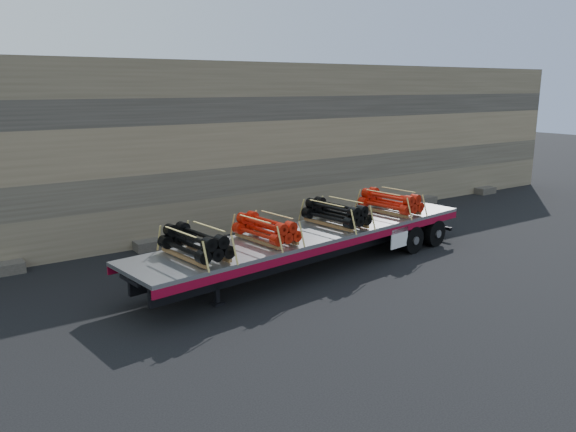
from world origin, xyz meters
name	(u,v)px	position (x,y,z in m)	size (l,w,h in m)	color
ground	(286,268)	(0.00, 0.00, 0.00)	(120.00, 120.00, 0.00)	black
rock_wall	(199,148)	(0.00, 6.50, 3.50)	(44.00, 3.00, 7.00)	#7A6B54
trailer	(313,249)	(0.71, -0.57, 0.66)	(13.29, 2.56, 1.33)	#A2A4A9
bundle_front	(195,244)	(-3.83, -1.15, 1.73)	(1.13, 2.25, 0.80)	black
bundle_midfront	(266,229)	(-1.29, -0.83, 1.71)	(1.06, 2.12, 0.75)	#B81909
bundle_midrear	(336,214)	(1.80, -0.44, 1.73)	(1.14, 2.28, 0.81)	black
bundle_rear	(390,202)	(4.76, -0.06, 1.73)	(1.13, 2.26, 0.80)	#B81909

